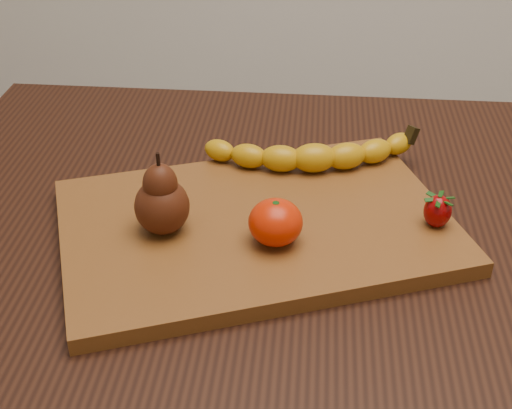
# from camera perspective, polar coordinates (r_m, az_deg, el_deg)

# --- Properties ---
(table) EXTENTS (1.00, 0.70, 0.76)m
(table) POSITION_cam_1_polar(r_m,az_deg,el_deg) (0.95, 3.11, -5.43)
(table) COLOR black
(table) RESTS_ON ground
(cutting_board) EXTENTS (0.53, 0.44, 0.02)m
(cutting_board) POSITION_cam_1_polar(r_m,az_deg,el_deg) (0.84, -0.00, -1.71)
(cutting_board) COLOR brown
(cutting_board) RESTS_ON table
(banana) EXTENTS (0.25, 0.10, 0.04)m
(banana) POSITION_cam_1_polar(r_m,az_deg,el_deg) (0.93, 4.67, 3.74)
(banana) COLOR #C89209
(banana) RESTS_ON cutting_board
(pear) EXTENTS (0.08, 0.08, 0.10)m
(pear) POSITION_cam_1_polar(r_m,az_deg,el_deg) (0.80, -7.62, 0.90)
(pear) COLOR #451B0B
(pear) RESTS_ON cutting_board
(mandarin) EXTENTS (0.08, 0.08, 0.05)m
(mandarin) POSITION_cam_1_polar(r_m,az_deg,el_deg) (0.79, 1.57, -1.43)
(mandarin) COLOR red
(mandarin) RESTS_ON cutting_board
(strawberry) EXTENTS (0.04, 0.04, 0.04)m
(strawberry) POSITION_cam_1_polar(r_m,az_deg,el_deg) (0.84, 14.34, -0.42)
(strawberry) COLOR #870305
(strawberry) RESTS_ON cutting_board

